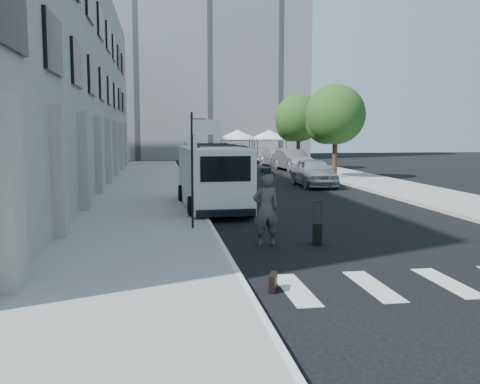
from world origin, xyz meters
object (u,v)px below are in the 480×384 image
object	(u,v)px
parked_car_b	(292,160)
cargo_van	(212,178)
briefcase	(273,282)
parked_car_a	(314,172)
parked_car_c	(278,157)
suitcase	(317,233)
businessman	(266,209)

from	to	relation	value
parked_car_b	cargo_van	bearing A→B (deg)	-118.91
briefcase	parked_car_a	world-z (taller)	parked_car_a
parked_car_b	parked_car_c	distance (m)	5.19
parked_car_b	parked_car_c	size ratio (longest dim) A/B	0.92
suitcase	parked_car_a	size ratio (longest dim) A/B	0.25
parked_car_a	parked_car_c	bearing A→B (deg)	85.44
suitcase	parked_car_c	xyz separation A→B (m)	(6.14, 31.92, 0.49)
businessman	suitcase	distance (m)	1.58
parked_car_a	parked_car_b	xyz separation A→B (m)	(1.80, 11.84, 0.04)
businessman	suitcase	bearing A→B (deg)	173.14
parked_car_c	businessman	bearing A→B (deg)	-109.43
briefcase	parked_car_c	size ratio (longest dim) A/B	0.08
cargo_van	parked_car_a	xyz separation A→B (m)	(6.51, 7.92, -0.47)
briefcase	suitcase	size ratio (longest dim) A/B	0.38
parked_car_a	parked_car_c	xyz separation A→B (m)	(1.80, 17.03, 0.00)
businessman	parked_car_a	size ratio (longest dim) A/B	0.43
cargo_van	parked_car_a	size ratio (longest dim) A/B	1.42
briefcase	parked_car_b	distance (m)	31.82
cargo_van	parked_car_c	bearing A→B (deg)	69.10
cargo_van	parked_car_a	bearing A→B (deg)	48.09
businessman	cargo_van	size ratio (longest dim) A/B	0.30
briefcase	parked_car_b	size ratio (longest dim) A/B	0.09
businessman	parked_car_c	world-z (taller)	businessman
businessman	parked_car_b	world-z (taller)	businessman
cargo_van	parked_car_b	bearing A→B (deg)	64.71
suitcase	parked_car_b	size ratio (longest dim) A/B	0.23
businessman	briefcase	world-z (taller)	businessman
briefcase	parked_car_c	distance (m)	36.85
suitcase	parked_car_b	distance (m)	27.43
briefcase	businessman	bearing A→B (deg)	99.72
businessman	briefcase	xyz separation A→B (m)	(-0.68, -4.05, -0.82)
parked_car_b	parked_car_c	bearing A→B (deg)	83.90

